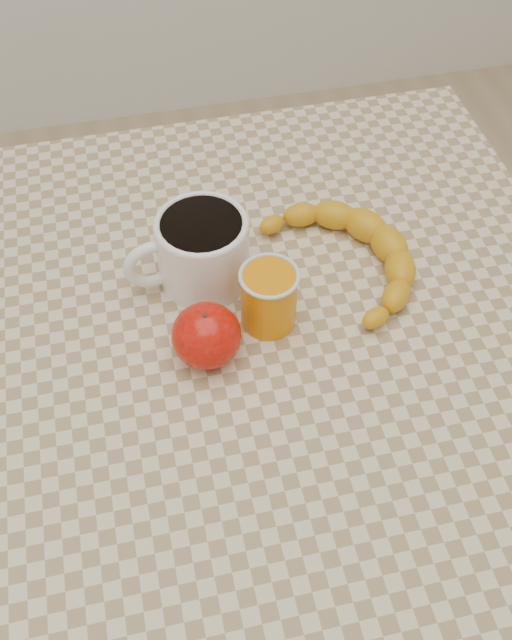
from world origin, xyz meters
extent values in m
plane|color=tan|center=(0.00, 0.00, 0.00)|extent=(3.00, 3.00, 0.00)
cube|color=beige|center=(0.00, 0.00, 0.73)|extent=(0.80, 0.80, 0.04)
cube|color=#8F6949|center=(0.00, 0.00, 0.68)|extent=(0.74, 0.74, 0.06)
cylinder|color=#8F6949|center=(-0.35, 0.35, 0.35)|extent=(0.05, 0.05, 0.71)
cylinder|color=#8F6949|center=(0.35, 0.35, 0.35)|extent=(0.05, 0.05, 0.71)
cylinder|color=white|center=(-0.04, 0.09, 0.79)|extent=(0.12, 0.12, 0.09)
cylinder|color=black|center=(-0.04, 0.09, 0.83)|extent=(0.09, 0.09, 0.01)
torus|color=white|center=(-0.04, 0.09, 0.84)|extent=(0.11, 0.11, 0.01)
torus|color=white|center=(-0.10, 0.09, 0.79)|extent=(0.07, 0.02, 0.07)
cylinder|color=orange|center=(0.02, 0.01, 0.79)|extent=(0.06, 0.06, 0.08)
torus|color=silver|center=(0.02, 0.01, 0.83)|extent=(0.07, 0.07, 0.00)
ellipsoid|color=#A30805|center=(-0.06, -0.02, 0.78)|extent=(0.10, 0.10, 0.07)
cylinder|color=#382311|center=(-0.06, -0.02, 0.81)|extent=(0.01, 0.01, 0.01)
camera|label=1|loc=(-0.11, -0.48, 1.39)|focal=40.00mm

